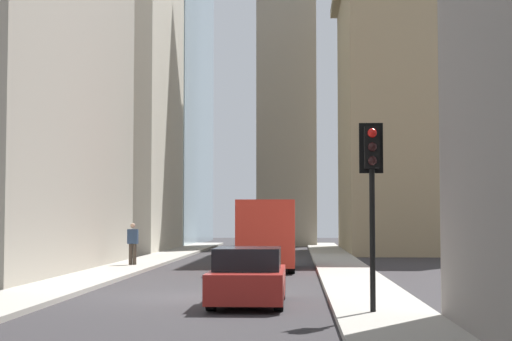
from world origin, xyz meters
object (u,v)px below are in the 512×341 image
object	(u,v)px
delivery_truck	(268,234)
sedan_red	(248,278)
traffic_light_foreground	(372,172)
pedestrian	(133,242)

from	to	relation	value
delivery_truck	sedan_red	size ratio (longest dim) A/B	1.50
delivery_truck	traffic_light_foreground	distance (m)	16.66
sedan_red	pedestrian	world-z (taller)	pedestrian
delivery_truck	traffic_light_foreground	world-z (taller)	traffic_light_foreground
delivery_truck	traffic_light_foreground	size ratio (longest dim) A/B	1.59
sedan_red	traffic_light_foreground	xyz separation A→B (m)	(-2.53, -2.83, 2.47)
delivery_truck	sedan_red	world-z (taller)	delivery_truck
sedan_red	traffic_light_foreground	world-z (taller)	traffic_light_foreground
delivery_truck	pedestrian	size ratio (longest dim) A/B	3.62
sedan_red	pedestrian	size ratio (longest dim) A/B	2.41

